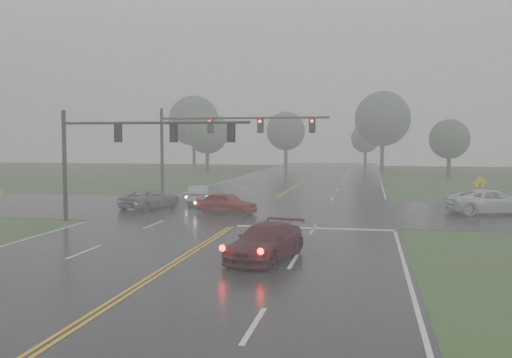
% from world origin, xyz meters
% --- Properties ---
extents(ground, '(180.00, 180.00, 0.00)m').
position_xyz_m(ground, '(0.00, 0.00, 0.00)').
color(ground, '#2E4D21').
rests_on(ground, ground).
extents(main_road, '(18.00, 160.00, 0.02)m').
position_xyz_m(main_road, '(0.00, 20.00, 0.00)').
color(main_road, black).
rests_on(main_road, ground).
extents(cross_street, '(120.00, 14.00, 0.02)m').
position_xyz_m(cross_street, '(0.00, 22.00, 0.00)').
color(cross_street, black).
rests_on(cross_street, ground).
extents(stop_bar, '(8.50, 0.50, 0.01)m').
position_xyz_m(stop_bar, '(4.50, 14.40, 0.00)').
color(stop_bar, silver).
rests_on(stop_bar, ground).
extents(sedan_maroon, '(2.98, 5.18, 1.41)m').
position_xyz_m(sedan_maroon, '(3.35, 6.06, 0.00)').
color(sedan_maroon, '#3F0B12').
rests_on(sedan_maroon, ground).
extents(sedan_red, '(4.40, 2.82, 1.39)m').
position_xyz_m(sedan_red, '(-1.63, 19.38, 0.00)').
color(sedan_red, maroon).
rests_on(sedan_red, ground).
extents(sedan_silver, '(2.22, 4.38, 1.38)m').
position_xyz_m(sedan_silver, '(-5.02, 24.66, 0.00)').
color(sedan_silver, '#95989C').
rests_on(sedan_silver, ground).
extents(car_grey, '(3.62, 5.24, 1.33)m').
position_xyz_m(car_grey, '(-7.51, 21.13, 0.00)').
color(car_grey, slate).
rests_on(car_grey, ground).
extents(pickup_white, '(6.08, 3.93, 1.56)m').
position_xyz_m(pickup_white, '(15.17, 22.65, 0.00)').
color(pickup_white, silver).
rests_on(pickup_white, ground).
extents(signal_gantry_near, '(11.30, 0.29, 6.52)m').
position_xyz_m(signal_gantry_near, '(-6.75, 14.53, 4.57)').
color(signal_gantry_near, black).
rests_on(signal_gantry_near, ground).
extents(signal_gantry_far, '(14.55, 0.38, 7.48)m').
position_xyz_m(signal_gantry_far, '(-5.63, 30.65, 5.29)').
color(signal_gantry_far, black).
rests_on(signal_gantry_far, ground).
extents(sign_diamond_east, '(0.98, 0.17, 2.37)m').
position_xyz_m(sign_diamond_east, '(14.78, 24.54, 1.60)').
color(sign_diamond_east, black).
rests_on(sign_diamond_east, ground).
extents(tree_nw_a, '(5.88, 5.88, 8.64)m').
position_xyz_m(tree_nw_a, '(-14.96, 61.28, 5.68)').
color(tree_nw_a, '#342A22').
rests_on(tree_nw_a, ground).
extents(tree_ne_a, '(8.07, 8.07, 11.86)m').
position_xyz_m(tree_ne_a, '(9.28, 69.51, 7.80)').
color(tree_ne_a, '#342A22').
rests_on(tree_ne_a, ground).
extents(tree_n_mid, '(6.37, 6.37, 9.36)m').
position_xyz_m(tree_n_mid, '(-6.03, 76.68, 6.15)').
color(tree_n_mid, '#342A22').
rests_on(tree_n_mid, ground).
extents(tree_e_near, '(5.01, 5.01, 7.36)m').
position_xyz_m(tree_e_near, '(17.22, 58.59, 4.83)').
color(tree_e_near, '#342A22').
rests_on(tree_e_near, ground).
extents(tree_nw_b, '(8.02, 8.02, 11.78)m').
position_xyz_m(tree_nw_b, '(-20.04, 71.21, 7.75)').
color(tree_nw_b, '#342A22').
rests_on(tree_nw_b, ground).
extents(tree_n_far, '(5.14, 5.14, 7.55)m').
position_xyz_m(tree_n_far, '(6.75, 86.79, 4.95)').
color(tree_n_far, '#342A22').
rests_on(tree_n_far, ground).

